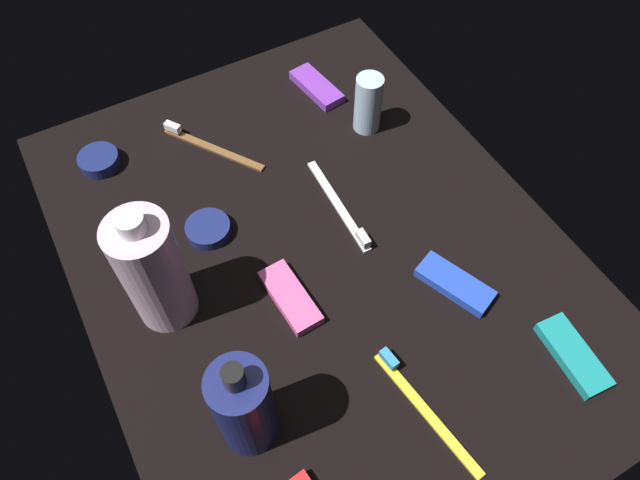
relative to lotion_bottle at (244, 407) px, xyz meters
The scene contains 13 objects.
ground_plane 26.90cm from the lotion_bottle, 47.40° to the right, with size 84.00×64.00×1.20cm, color black.
lotion_bottle is the anchor object (origin of this frame).
bodywash_bottle 19.74cm from the lotion_bottle, ahead, with size 7.60×7.60×20.00cm.
deodorant_stick 50.89cm from the lotion_bottle, 46.87° to the right, with size 4.24×4.24×9.76cm, color silver.
toothbrush_brown 45.41cm from the lotion_bottle, 16.64° to the right, with size 15.67×10.94×2.10cm.
toothbrush_white 33.98cm from the lotion_bottle, 48.75° to the right, with size 18.04×2.04×2.10cm.
toothbrush_yellow 21.64cm from the lotion_bottle, 111.23° to the right, with size 18.00×3.52×2.10cm.
snack_bar_pink 18.64cm from the lotion_bottle, 42.90° to the right, with size 10.40×4.00×1.50cm, color #E55999.
snack_bar_purple 57.74cm from the lotion_bottle, 36.56° to the right, with size 10.40×4.00×1.50cm, color purple.
snack_bar_blue 32.81cm from the lotion_bottle, 83.25° to the right, with size 10.40×4.00×1.50cm, color blue.
snack_bar_teal 40.87cm from the lotion_bottle, 106.67° to the right, with size 10.40×4.00×1.50cm, color teal.
cream_tin_left 48.20cm from the lotion_bottle, ahead, with size 6.14×6.14×2.02cm, color navy.
cream_tin_right 29.46cm from the lotion_bottle, 13.34° to the right, with size 6.36×6.36×1.70cm, color navy.
Camera 1 is at (-37.87, 21.11, 68.62)cm, focal length 32.73 mm.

